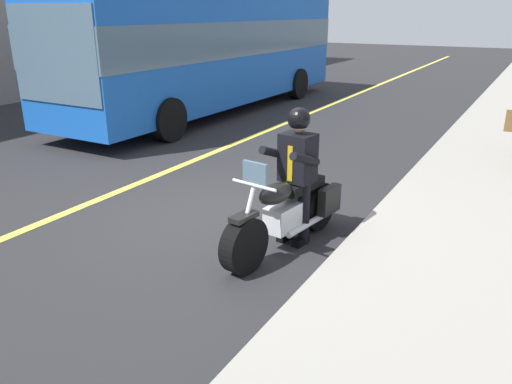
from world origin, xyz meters
TOP-DOWN VIEW (x-y plane):
  - ground_plane at (0.00, 0.00)m, footprint 80.00×80.00m
  - lane_center_stripe at (0.00, -2.00)m, footprint 60.00×0.16m
  - motorcycle_main at (0.28, 1.31)m, footprint 2.22×0.79m
  - rider_main at (0.09, 1.34)m, footprint 0.68×0.61m
  - bus_near at (-6.82, -4.63)m, footprint 11.05×2.70m

SIDE VIEW (x-z plane):
  - ground_plane at x=0.00m, z-range 0.00..0.00m
  - lane_center_stripe at x=0.00m, z-range 0.00..0.01m
  - motorcycle_main at x=0.28m, z-range -0.18..1.08m
  - rider_main at x=0.09m, z-range 0.17..1.91m
  - bus_near at x=-6.82m, z-range 0.22..3.52m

